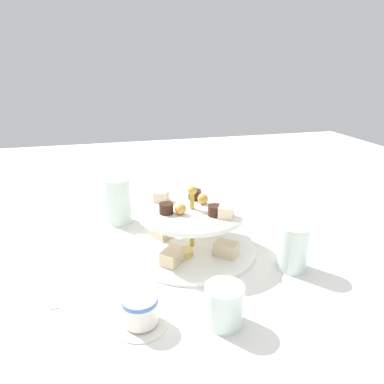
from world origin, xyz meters
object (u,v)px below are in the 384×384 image
at_px(teacup_with_saucer, 141,312).
at_px(butter_knife_right, 55,281).
at_px(tiered_serving_stand, 192,232).
at_px(water_glass_tall_right, 118,201).
at_px(butter_knife_left, 238,205).
at_px(water_glass_short_left, 224,305).
at_px(water_glass_mid_back, 293,248).

height_order(teacup_with_saucer, butter_knife_right, teacup_with_saucer).
xyz_separation_m(tiered_serving_stand, water_glass_tall_right, (-0.19, -0.15, 0.02)).
distance_m(tiered_serving_stand, butter_knife_left, 0.30).
height_order(water_glass_short_left, teacup_with_saucer, water_glass_short_left).
height_order(butter_knife_left, butter_knife_right, same).
bearing_deg(butter_knife_left, tiered_serving_stand, 89.29).
relative_size(teacup_with_saucer, butter_knife_right, 0.53).
bearing_deg(butter_knife_left, water_glass_mid_back, 128.61).
bearing_deg(tiered_serving_stand, water_glass_tall_right, -142.30).
height_order(butter_knife_left, water_glass_mid_back, water_glass_mid_back).
bearing_deg(water_glass_mid_back, water_glass_tall_right, -134.06).
height_order(water_glass_tall_right, teacup_with_saucer, water_glass_tall_right).
height_order(water_glass_short_left, butter_knife_left, water_glass_short_left).
relative_size(water_glass_tall_right, butter_knife_left, 0.71).
bearing_deg(butter_knife_left, teacup_with_saucer, 93.50).
distance_m(water_glass_tall_right, teacup_with_saucer, 0.41).
relative_size(tiered_serving_stand, water_glass_short_left, 4.15).
bearing_deg(tiered_serving_stand, water_glass_short_left, -2.25).
relative_size(water_glass_short_left, butter_knife_left, 0.41).
relative_size(tiered_serving_stand, water_glass_tall_right, 2.38).
xyz_separation_m(water_glass_tall_right, teacup_with_saucer, (0.41, 0.01, -0.04)).
height_order(water_glass_short_left, butter_knife_right, water_glass_short_left).
height_order(water_glass_tall_right, butter_knife_left, water_glass_tall_right).
bearing_deg(teacup_with_saucer, butter_knife_left, 141.81).
bearing_deg(water_glass_tall_right, butter_knife_left, 94.00).
height_order(teacup_with_saucer, water_glass_mid_back, water_glass_mid_back).
distance_m(tiered_serving_stand, butter_knife_right, 0.30).
relative_size(water_glass_short_left, water_glass_mid_back, 0.72).
bearing_deg(water_glass_mid_back, teacup_with_saucer, -74.65).
bearing_deg(tiered_serving_stand, teacup_with_saucer, -33.33).
bearing_deg(tiered_serving_stand, butter_knife_right, -79.24).
bearing_deg(tiered_serving_stand, water_glass_mid_back, 55.11).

